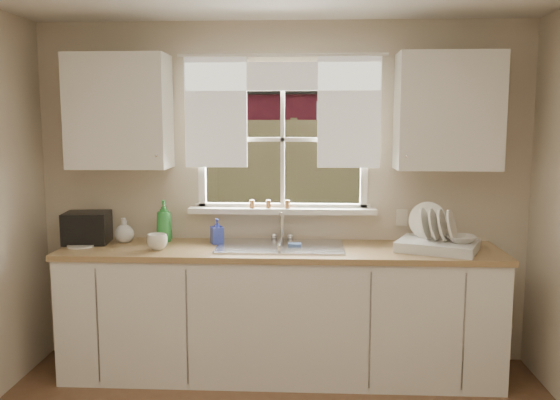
{
  "coord_description": "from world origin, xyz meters",
  "views": [
    {
      "loc": [
        0.2,
        -2.35,
        1.78
      ],
      "look_at": [
        0.0,
        1.65,
        1.25
      ],
      "focal_mm": 38.0,
      "sensor_mm": 36.0,
      "label": 1
    }
  ],
  "objects_px": {
    "dish_rack": "(437,241)",
    "cup": "(157,242)",
    "soap_bottle_a": "(164,221)",
    "black_appliance": "(87,228)"
  },
  "relations": [
    {
      "from": "dish_rack",
      "to": "cup",
      "type": "distance_m",
      "value": 1.91
    },
    {
      "from": "soap_bottle_a",
      "to": "cup",
      "type": "height_order",
      "value": "soap_bottle_a"
    },
    {
      "from": "cup",
      "to": "black_appliance",
      "type": "height_order",
      "value": "black_appliance"
    },
    {
      "from": "soap_bottle_a",
      "to": "black_appliance",
      "type": "xyz_separation_m",
      "value": [
        -0.54,
        -0.08,
        -0.04
      ]
    },
    {
      "from": "black_appliance",
      "to": "soap_bottle_a",
      "type": "bearing_deg",
      "value": 2.28
    },
    {
      "from": "dish_rack",
      "to": "cup",
      "type": "height_order",
      "value": "dish_rack"
    },
    {
      "from": "dish_rack",
      "to": "black_appliance",
      "type": "height_order",
      "value": "dish_rack"
    },
    {
      "from": "dish_rack",
      "to": "soap_bottle_a",
      "type": "distance_m",
      "value": 1.94
    },
    {
      "from": "soap_bottle_a",
      "to": "black_appliance",
      "type": "bearing_deg",
      "value": 166.13
    },
    {
      "from": "dish_rack",
      "to": "cup",
      "type": "xyz_separation_m",
      "value": [
        -1.91,
        -0.09,
        -0.01
      ]
    }
  ]
}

